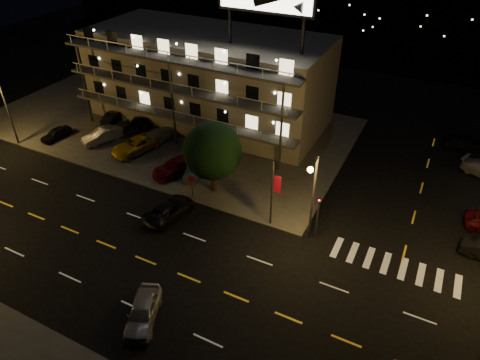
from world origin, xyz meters
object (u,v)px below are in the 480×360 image
at_px(lot_car_2, 135,145).
at_px(lot_car_4, 193,170).
at_px(road_car_east, 143,311).
at_px(tree, 212,152).
at_px(road_car_west, 169,210).
at_px(lot_car_7, 158,135).

bearing_deg(lot_car_2, lot_car_4, 6.56).
height_order(lot_car_4, road_car_east, road_car_east).
relative_size(tree, road_car_east, 1.56).
bearing_deg(lot_car_2, tree, 2.50).
relative_size(lot_car_4, road_car_west, 0.76).
xyz_separation_m(lot_car_4, lot_car_7, (-7.30, 4.31, 0.04)).
bearing_deg(tree, road_car_east, -78.34).
bearing_deg(road_car_east, road_car_west, 92.72).
xyz_separation_m(lot_car_2, road_car_east, (14.25, -17.36, -0.15)).
distance_m(lot_car_2, lot_car_4, 8.16).
distance_m(lot_car_4, road_car_west, 6.45).
height_order(tree, road_car_west, tree).
distance_m(lot_car_4, lot_car_7, 8.48).
bearing_deg(lot_car_4, road_car_east, -88.43).
relative_size(lot_car_4, road_car_east, 0.85).
distance_m(lot_car_7, road_car_west, 13.74).
distance_m(tree, lot_car_7, 12.30).
bearing_deg(road_car_east, tree, 78.88).
distance_m(lot_car_2, lot_car_7, 3.24).
bearing_deg(lot_car_4, lot_car_2, 152.49).
relative_size(tree, lot_car_4, 1.83).
bearing_deg(lot_car_4, lot_car_7, 130.12).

